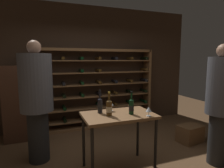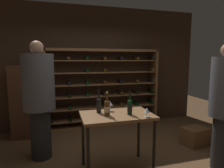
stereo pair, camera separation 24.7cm
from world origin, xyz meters
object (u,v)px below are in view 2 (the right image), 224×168
object	(u,v)px
wine_rack	(104,89)
wine_crate	(195,136)
tasting_table	(117,121)
wine_bottle_green_slim	(99,105)
display_cabinet	(22,102)
wine_bottle_black_capsule	(107,107)
wine_glass_stemmed_center	(147,110)
wine_bottle_gold_foil	(130,107)
person_bystander_dark_jacket	(39,95)
wine_glass_stemmed_left	(110,104)

from	to	relation	value
wine_rack	wine_crate	bearing A→B (deg)	-45.98
tasting_table	wine_bottle_green_slim	distance (m)	0.36
display_cabinet	wine_bottle_black_capsule	bearing A→B (deg)	-50.87
display_cabinet	wine_bottle_black_capsule	distance (m)	2.27
tasting_table	wine_glass_stemmed_center	world-z (taller)	wine_glass_stemmed_center
wine_bottle_green_slim	wine_glass_stemmed_center	world-z (taller)	wine_bottle_green_slim
wine_glass_stemmed_center	wine_bottle_gold_foil	bearing A→B (deg)	137.30
tasting_table	display_cabinet	size ratio (longest dim) A/B	0.68
person_bystander_dark_jacket	wine_rack	bearing A→B (deg)	134.88
wine_bottle_gold_foil	wine_glass_stemmed_left	xyz separation A→B (m)	(-0.22, 0.26, -0.01)
wine_bottle_gold_foil	wine_glass_stemmed_center	size ratio (longest dim) A/B	2.56
wine_bottle_gold_foil	wine_crate	bearing A→B (deg)	16.94
tasting_table	wine_glass_stemmed_center	xyz separation A→B (m)	(0.36, -0.25, 0.20)
wine_bottle_green_slim	wine_crate	bearing A→B (deg)	7.65
wine_crate	display_cabinet	world-z (taller)	display_cabinet
display_cabinet	person_bystander_dark_jacket	bearing A→B (deg)	-66.30
wine_rack	wine_bottle_green_slim	world-z (taller)	wine_rack
wine_rack	wine_bottle_green_slim	xyz separation A→B (m)	(-0.50, -1.80, 0.04)
tasting_table	person_bystander_dark_jacket	bearing A→B (deg)	148.32
person_bystander_dark_jacket	wine_crate	distance (m)	3.04
wine_bottle_gold_foil	tasting_table	bearing A→B (deg)	156.50
display_cabinet	wine_bottle_gold_foil	distance (m)	2.52
wine_bottle_gold_foil	wine_bottle_green_slim	xyz separation A→B (m)	(-0.42, 0.21, 0.00)
person_bystander_dark_jacket	wine_glass_stemmed_left	bearing A→B (deg)	67.95
wine_glass_stemmed_left	wine_bottle_black_capsule	bearing A→B (deg)	-115.55
wine_bottle_gold_foil	wine_rack	bearing A→B (deg)	87.57
wine_bottle_green_slim	person_bystander_dark_jacket	bearing A→B (deg)	147.70
tasting_table	wine_bottle_gold_foil	xyz separation A→B (m)	(0.17, -0.07, 0.22)
wine_rack	person_bystander_dark_jacket	world-z (taller)	person_bystander_dark_jacket
wine_crate	wine_bottle_green_slim	distance (m)	2.17
wine_crate	wine_glass_stemmed_left	distance (m)	1.98
wine_bottle_black_capsule	wine_glass_stemmed_left	xyz separation A→B (m)	(0.11, 0.22, -0.01)
tasting_table	person_bystander_dark_jacket	xyz separation A→B (m)	(-1.14, 0.70, 0.31)
wine_rack	wine_bottle_black_capsule	size ratio (longest dim) A/B	8.07
wine_crate	wine_glass_stemmed_center	bearing A→B (deg)	-154.77
wine_bottle_gold_foil	wine_bottle_black_capsule	xyz separation A→B (m)	(-0.33, 0.04, 0.00)
wine_bottle_gold_foil	wine_glass_stemmed_center	distance (m)	0.26
wine_bottle_black_capsule	wine_crate	bearing A→B (deg)	12.88
tasting_table	wine_glass_stemmed_left	xyz separation A→B (m)	(-0.05, 0.19, 0.22)
person_bystander_dark_jacket	display_cabinet	size ratio (longest dim) A/B	1.27
display_cabinet	wine_bottle_black_capsule	xyz separation A→B (m)	(1.43, -1.75, 0.22)
wine_bottle_green_slim	wine_bottle_gold_foil	bearing A→B (deg)	-26.99
wine_bottle_gold_foil	wine_bottle_green_slim	size ratio (longest dim) A/B	0.97
wine_bottle_black_capsule	wine_bottle_gold_foil	bearing A→B (deg)	-7.50
wine_bottle_gold_foil	wine_glass_stemmed_left	distance (m)	0.35
wine_crate	wine_bottle_green_slim	bearing A→B (deg)	-172.35
wine_bottle_green_slim	wine_glass_stemmed_center	bearing A→B (deg)	-32.54
display_cabinet	wine_glass_stemmed_center	world-z (taller)	display_cabinet
wine_crate	display_cabinet	xyz separation A→B (m)	(-3.33, 1.32, 0.60)
person_bystander_dark_jacket	wine_glass_stemmed_center	bearing A→B (deg)	60.84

